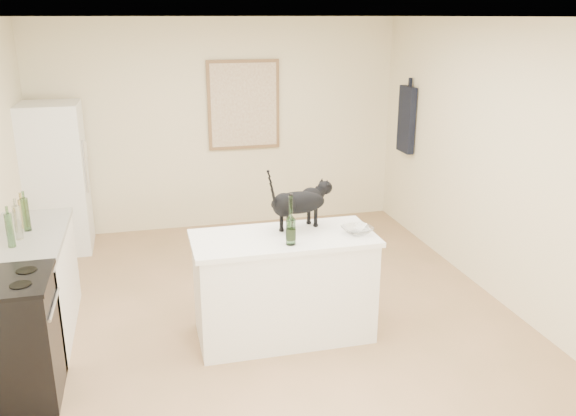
{
  "coord_description": "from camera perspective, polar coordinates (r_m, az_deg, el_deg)",
  "views": [
    {
      "loc": [
        -0.96,
        -4.61,
        2.61
      ],
      "look_at": [
        0.15,
        -0.15,
        1.12
      ],
      "focal_mm": 37.12,
      "sensor_mm": 36.0,
      "label": 1
    }
  ],
  "objects": [
    {
      "name": "ceiling",
      "position": [
        4.71,
        -2.33,
        17.83
      ],
      "size": [
        5.5,
        5.5,
        0.0
      ],
      "primitive_type": "plane",
      "rotation": [
        3.14,
        0.0,
        0.0
      ],
      "color": "white",
      "rests_on": "ground"
    },
    {
      "name": "wall_right",
      "position": [
        5.77,
        20.34,
        3.71
      ],
      "size": [
        0.0,
        5.5,
        5.5
      ],
      "primitive_type": "plane",
      "rotation": [
        1.57,
        0.0,
        -1.57
      ],
      "color": "beige",
      "rests_on": "ground"
    },
    {
      "name": "stove",
      "position": [
        4.66,
        -24.98,
        -11.51
      ],
      "size": [
        0.6,
        0.6,
        0.9
      ],
      "primitive_type": "cube",
      "color": "black",
      "rests_on": "floor"
    },
    {
      "name": "artwork_frame",
      "position": [
        7.51,
        -4.26,
        9.82
      ],
      "size": [
        0.9,
        0.03,
        1.1
      ],
      "primitive_type": "cube",
      "color": "brown",
      "rests_on": "wall_back"
    },
    {
      "name": "hanging_garment",
      "position": [
        7.47,
        11.29,
        8.31
      ],
      "size": [
        0.08,
        0.34,
        0.8
      ],
      "primitive_type": "cube",
      "color": "black",
      "rests_on": "wall_right"
    },
    {
      "name": "wall_front",
      "position": [
        2.47,
        11.69,
        -14.53
      ],
      "size": [
        4.5,
        0.0,
        4.5
      ],
      "primitive_type": "plane",
      "rotation": [
        -1.57,
        0.0,
        0.0
      ],
      "color": "beige",
      "rests_on": "ground"
    },
    {
      "name": "wall_back",
      "position": [
        7.54,
        -6.53,
        7.85
      ],
      "size": [
        4.5,
        0.0,
        4.5
      ],
      "primitive_type": "plane",
      "rotation": [
        1.57,
        0.0,
        0.0
      ],
      "color": "beige",
      "rests_on": "ground"
    },
    {
      "name": "floor",
      "position": [
        5.38,
        -1.97,
        -11.05
      ],
      "size": [
        5.5,
        5.5,
        0.0
      ],
      "primitive_type": "plane",
      "color": "#AA7E5A",
      "rests_on": "ground"
    },
    {
      "name": "island_top",
      "position": [
        4.85,
        -0.43,
        -2.92
      ],
      "size": [
        1.5,
        0.7,
        0.04
      ],
      "primitive_type": "cube",
      "color": "white",
      "rests_on": "island_base"
    },
    {
      "name": "left_countertop",
      "position": [
        5.3,
        -23.93,
        -2.71
      ],
      "size": [
        0.62,
        1.44,
        0.04
      ],
      "primitive_type": "cube",
      "color": "gray",
      "rests_on": "left_cabinets"
    },
    {
      "name": "black_cat",
      "position": [
        4.93,
        0.96,
        0.25
      ],
      "size": [
        0.62,
        0.41,
        0.42
      ],
      "primitive_type": null,
      "rotation": [
        0.0,
        0.0,
        0.43
      ],
      "color": "black",
      "rests_on": "island_top"
    },
    {
      "name": "glass_bowl",
      "position": [
        4.92,
        6.63,
        -2.14
      ],
      "size": [
        0.29,
        0.29,
        0.06
      ],
      "primitive_type": "imported",
      "rotation": [
        0.0,
        0.0,
        0.21
      ],
      "color": "white",
      "rests_on": "island_top"
    },
    {
      "name": "fridge_paper",
      "position": [
        7.27,
        -18.87,
        5.28
      ],
      "size": [
        0.03,
        0.15,
        0.2
      ],
      "primitive_type": "cube",
      "rotation": [
        0.0,
        0.0,
        -0.17
      ],
      "color": "silver",
      "rests_on": "fridge"
    },
    {
      "name": "wine_bottle",
      "position": [
        4.61,
        0.27,
        -1.4
      ],
      "size": [
        0.1,
        0.1,
        0.36
      ],
      "primitive_type": "cylinder",
      "rotation": [
        0.0,
        0.0,
        -0.41
      ],
      "color": "#255421",
      "rests_on": "island_top"
    },
    {
      "name": "island_base",
      "position": [
        5.03,
        -0.42,
        -7.71
      ],
      "size": [
        1.44,
        0.67,
        0.86
      ],
      "primitive_type": "cube",
      "color": "white",
      "rests_on": "floor"
    },
    {
      "name": "left_cabinets",
      "position": [
        5.46,
        -23.34,
        -7.14
      ],
      "size": [
        0.6,
        1.4,
        0.86
      ],
      "primitive_type": "cube",
      "color": "white",
      "rests_on": "floor"
    },
    {
      "name": "artwork_canvas",
      "position": [
        7.49,
        -4.24,
        9.8
      ],
      "size": [
        0.82,
        0.0,
        1.02
      ],
      "primitive_type": "cube",
      "color": "beige",
      "rests_on": "wall_back"
    },
    {
      "name": "fridge",
      "position": [
        7.24,
        -21.42,
        2.65
      ],
      "size": [
        0.68,
        0.68,
        1.7
      ],
      "primitive_type": "cube",
      "color": "white",
      "rests_on": "floor"
    },
    {
      "name": "counter_bottle_cluster",
      "position": [
        5.26,
        -24.36,
        -1.1
      ],
      "size": [
        0.12,
        0.5,
        0.28
      ],
      "color": "#1C5221",
      "rests_on": "left_countertop"
    }
  ]
}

